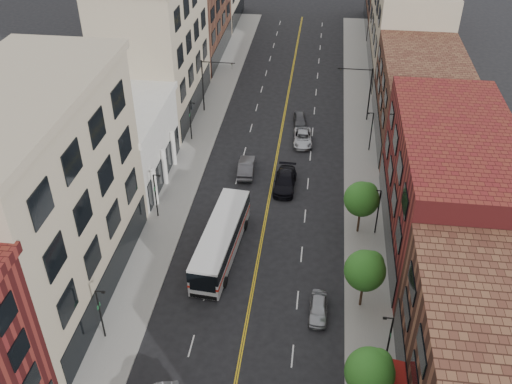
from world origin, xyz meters
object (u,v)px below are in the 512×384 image
at_px(car_lane_c, 300,119).
at_px(car_lane_a, 285,181).
at_px(city_bus, 221,239).
at_px(car_lane_behind, 246,167).
at_px(car_lane_b, 303,138).
at_px(car_parked_far, 318,308).

bearing_deg(car_lane_c, car_lane_a, -99.71).
height_order(city_bus, car_lane_behind, city_bus).
relative_size(city_bus, car_lane_behind, 2.54).
bearing_deg(car_lane_a, car_lane_b, 83.58).
bearing_deg(car_lane_a, car_lane_behind, 154.08).
bearing_deg(city_bus, car_lane_behind, 93.17).
distance_m(car_parked_far, car_lane_behind, 22.57).
xyz_separation_m(city_bus, car_lane_a, (5.00, 11.85, -1.05)).
bearing_deg(car_lane_a, car_parked_far, -75.51).
relative_size(car_parked_far, car_lane_c, 1.02).
distance_m(car_parked_far, car_lane_a, 18.85).
xyz_separation_m(car_lane_behind, car_lane_b, (5.99, 7.69, -0.12)).
height_order(car_lane_b, car_lane_c, car_lane_b).
distance_m(city_bus, car_lane_b, 22.85).
bearing_deg(car_lane_behind, car_lane_a, 149.51).
height_order(car_parked_far, car_lane_a, car_lane_a).
bearing_deg(car_parked_far, car_lane_b, 96.08).
height_order(car_lane_a, car_lane_c, car_lane_a).
bearing_deg(car_lane_a, car_lane_c, 88.63).
relative_size(city_bus, car_lane_c, 3.26).
xyz_separation_m(car_parked_far, car_lane_a, (-4.30, 18.35, 0.14)).
bearing_deg(car_lane_b, car_lane_c, 94.05).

